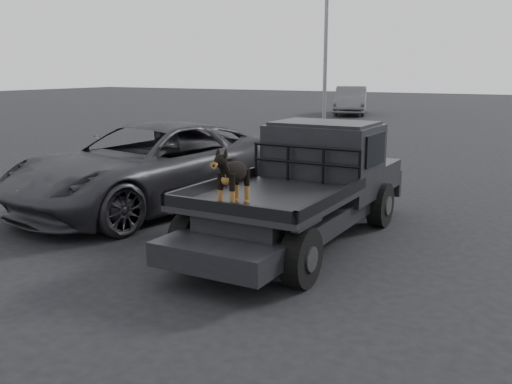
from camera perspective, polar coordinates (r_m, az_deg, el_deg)
The scene contains 7 objects.
ground at distance 7.68m, azimuth 2.53°, elevation -7.97°, with size 120.00×120.00×0.00m, color black.
flatbed_ute at distance 8.86m, azimuth 4.33°, elevation -2.13°, with size 2.00×5.40×0.92m, color black, non-canonical shape.
ute_cab at distance 9.54m, azimuth 6.84°, elevation 4.36°, with size 1.72×1.30×0.88m, color black, non-canonical shape.
headache_rack at distance 8.89m, azimuth 4.95°, elevation 2.74°, with size 1.80×0.08×0.55m, color black, non-canonical shape.
dog at distance 7.33m, azimuth -2.25°, elevation 1.51°, with size 0.32×0.60×0.74m, color black, non-canonical shape.
parked_suv at distance 11.20m, azimuth -10.49°, elevation 2.57°, with size 2.70×5.86×1.63m, color #2D2D32.
distant_car_a at distance 34.67m, azimuth 9.46°, elevation 9.01°, with size 1.75×5.00×1.65m, color #504F54.
Camera 1 is at (3.24, -6.44, 2.65)m, focal length 40.00 mm.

